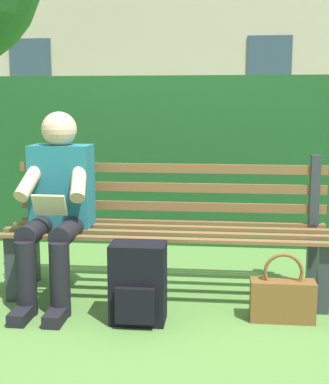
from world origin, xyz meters
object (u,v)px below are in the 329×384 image
object	(u,v)px
person_seated	(57,202)
backpack	(138,284)
park_bench	(168,223)
handbag	(282,298)

from	to	relation	value
person_seated	backpack	xyz separation A→B (m)	(-0.56, 0.33, -0.40)
park_bench	handbag	world-z (taller)	park_bench
person_seated	backpack	distance (m)	0.76
park_bench	backpack	xyz separation A→B (m)	(0.11, 0.52, -0.23)
park_bench	backpack	size ratio (longest dim) A/B	4.52
backpack	handbag	xyz separation A→B (m)	(-0.81, -0.10, -0.09)
person_seated	park_bench	bearing A→B (deg)	-164.59
person_seated	handbag	size ratio (longest dim) A/B	2.95
park_bench	backpack	distance (m)	0.58
person_seated	handbag	distance (m)	1.47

